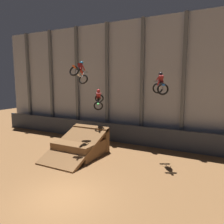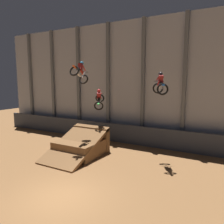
{
  "view_description": "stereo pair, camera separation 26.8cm",
  "coord_description": "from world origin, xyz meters",
  "px_view_note": "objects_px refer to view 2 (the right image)",
  "views": [
    {
      "loc": [
        6.4,
        -7.32,
        5.42
      ],
      "look_at": [
        -0.57,
        5.93,
        3.23
      ],
      "focal_mm": 35.0,
      "sensor_mm": 36.0,
      "label": 1
    },
    {
      "loc": [
        6.64,
        -7.19,
        5.42
      ],
      "look_at": [
        -0.57,
        5.93,
        3.23
      ],
      "focal_mm": 35.0,
      "sensor_mm": 36.0,
      "label": 2
    }
  ],
  "objects_px": {
    "rider_bike_left_air": "(80,72)",
    "rider_bike_center_air": "(99,99)",
    "rider_bike_right_air": "(160,85)",
    "dirt_ramp": "(82,145)"
  },
  "relations": [
    {
      "from": "rider_bike_left_air",
      "to": "rider_bike_center_air",
      "type": "relative_size",
      "value": 0.96
    },
    {
      "from": "rider_bike_left_air",
      "to": "rider_bike_right_air",
      "type": "xyz_separation_m",
      "value": [
        5.41,
        1.39,
        -0.88
      ]
    },
    {
      "from": "dirt_ramp",
      "to": "rider_bike_left_air",
      "type": "relative_size",
      "value": 2.6
    },
    {
      "from": "dirt_ramp",
      "to": "rider_bike_center_air",
      "type": "bearing_deg",
      "value": 80.36
    },
    {
      "from": "rider_bike_left_air",
      "to": "rider_bike_center_air",
      "type": "bearing_deg",
      "value": 70.19
    },
    {
      "from": "rider_bike_left_air",
      "to": "rider_bike_right_air",
      "type": "bearing_deg",
      "value": 6.54
    },
    {
      "from": "dirt_ramp",
      "to": "rider_bike_left_air",
      "type": "distance_m",
      "value": 5.3
    },
    {
      "from": "rider_bike_left_air",
      "to": "dirt_ramp",
      "type": "bearing_deg",
      "value": -22.54
    },
    {
      "from": "dirt_ramp",
      "to": "rider_bike_right_air",
      "type": "relative_size",
      "value": 2.63
    },
    {
      "from": "rider_bike_left_air",
      "to": "rider_bike_right_air",
      "type": "relative_size",
      "value": 1.01
    }
  ]
}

